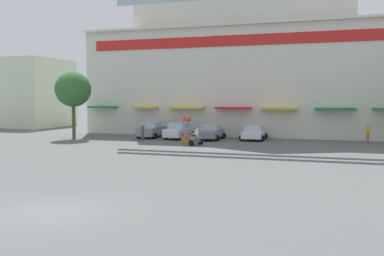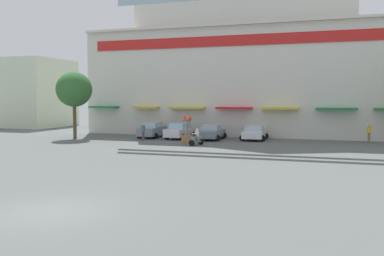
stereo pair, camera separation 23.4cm
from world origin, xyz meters
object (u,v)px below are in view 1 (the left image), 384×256
at_px(plaza_tree_0, 73,90).
at_px(parked_car_2, 211,132).
at_px(parked_car_3, 254,132).
at_px(pedestrian_1, 143,131).
at_px(parked_car_0, 151,130).
at_px(scooter_rider_3, 196,138).
at_px(parked_car_1, 179,131).
at_px(pedestrian_0, 368,132).
at_px(balloon_vendor_cart, 187,132).

xyz_separation_m(plaza_tree_0, parked_car_2, (13.30, 3.05, -4.14)).
xyz_separation_m(parked_car_3, pedestrian_1, (-9.89, -3.83, 0.19)).
relative_size(parked_car_0, pedestrian_1, 2.78).
relative_size(parked_car_2, scooter_rider_3, 2.80).
height_order(parked_car_1, pedestrian_1, pedestrian_1).
bearing_deg(parked_car_1, pedestrian_0, 3.85).
relative_size(parked_car_3, pedestrian_0, 2.29).
bearing_deg(pedestrian_1, parked_car_3, 21.16).
height_order(parked_car_2, pedestrian_0, pedestrian_0).
relative_size(parked_car_0, parked_car_1, 1.01).
bearing_deg(parked_car_0, scooter_rider_3, -40.35).
relative_size(plaza_tree_0, parked_car_1, 1.48).
xyz_separation_m(parked_car_2, pedestrian_0, (14.21, 1.31, 0.26)).
bearing_deg(plaza_tree_0, balloon_vendor_cart, -5.29).
xyz_separation_m(parked_car_1, parked_car_2, (3.32, -0.14, -0.06)).
distance_m(plaza_tree_0, scooter_rider_3, 14.19).
relative_size(parked_car_2, parked_car_3, 1.06).
distance_m(pedestrian_1, balloon_vendor_cart, 4.95).
relative_size(parked_car_1, pedestrian_0, 2.56).
bearing_deg(balloon_vendor_cart, plaza_tree_0, 174.71).
height_order(parked_car_1, parked_car_3, parked_car_1).
relative_size(scooter_rider_3, balloon_vendor_cart, 0.60).
xyz_separation_m(pedestrian_0, balloon_vendor_cart, (-15.29, -5.50, 0.07)).
height_order(parked_car_2, balloon_vendor_cart, balloon_vendor_cart).
bearing_deg(plaza_tree_0, parked_car_0, 26.53).
bearing_deg(parked_car_3, parked_car_1, -174.51).
bearing_deg(pedestrian_1, parked_car_2, 26.94).
bearing_deg(parked_car_3, scooter_rider_3, -123.49).
relative_size(parked_car_1, pedestrian_1, 2.74).
bearing_deg(parked_car_1, parked_car_2, -2.34).
bearing_deg(parked_car_2, scooter_rider_3, -89.28).
distance_m(parked_car_0, scooter_rider_3, 8.51).
bearing_deg(pedestrian_0, balloon_vendor_cart, -160.21).
xyz_separation_m(parked_car_0, parked_car_3, (10.43, 0.46, -0.04)).
bearing_deg(pedestrian_1, balloon_vendor_cart, -13.97).
height_order(parked_car_0, parked_car_2, parked_car_0).
bearing_deg(parked_car_0, parked_car_2, -3.43).
height_order(parked_car_0, balloon_vendor_cart, balloon_vendor_cart).
height_order(parked_car_1, pedestrian_0, pedestrian_0).
relative_size(parked_car_2, balloon_vendor_cart, 1.67).
bearing_deg(scooter_rider_3, parked_car_2, 90.72).
bearing_deg(scooter_rider_3, parked_car_0, 139.65).
distance_m(parked_car_1, parked_car_3, 7.36).
bearing_deg(pedestrian_1, pedestrian_0, 12.09).
height_order(plaza_tree_0, balloon_vendor_cart, plaza_tree_0).
distance_m(plaza_tree_0, parked_car_2, 14.26).
bearing_deg(parked_car_0, parked_car_3, 2.50).
bearing_deg(parked_car_2, balloon_vendor_cart, -104.43).
bearing_deg(balloon_vendor_cart, parked_car_0, 139.44).
relative_size(parked_car_0, balloon_vendor_cart, 1.79).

